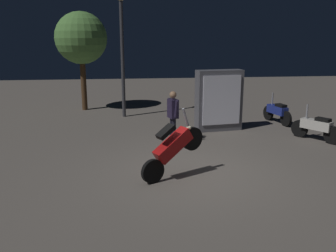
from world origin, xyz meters
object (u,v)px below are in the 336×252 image
at_px(person_rider_beside, 173,112).
at_px(kiosk_billboard, 219,100).
at_px(motorcycle_blue_parked_right, 277,112).
at_px(motorcycle_white_parked_left, 316,127).
at_px(streetlamp_near, 122,39).
at_px(motorcycle_red_foreground, 173,147).

relative_size(person_rider_beside, kiosk_billboard, 0.76).
bearing_deg(motorcycle_blue_parked_right, motorcycle_white_parked_left, 173.63).
xyz_separation_m(motorcycle_white_parked_left, kiosk_billboard, (-2.74, 1.64, 0.61)).
height_order(person_rider_beside, streetlamp_near, streetlamp_near).
xyz_separation_m(motorcycle_red_foreground, kiosk_billboard, (2.15, 4.21, 0.31)).
bearing_deg(streetlamp_near, kiosk_billboard, -37.83).
xyz_separation_m(motorcycle_red_foreground, motorcycle_white_parked_left, (4.89, 2.57, -0.31)).
distance_m(motorcycle_blue_parked_right, kiosk_billboard, 2.66).
relative_size(motorcycle_red_foreground, person_rider_beside, 1.02).
bearing_deg(motorcycle_white_parked_left, person_rider_beside, 51.69).
relative_size(motorcycle_white_parked_left, streetlamp_near, 0.29).
bearing_deg(motorcycle_red_foreground, motorcycle_white_parked_left, -0.00).
bearing_deg(motorcycle_white_parked_left, motorcycle_blue_parked_right, -27.76).
relative_size(motorcycle_red_foreground, kiosk_billboard, 0.78).
relative_size(motorcycle_blue_parked_right, kiosk_billboard, 0.78).
bearing_deg(kiosk_billboard, streetlamp_near, -45.28).
height_order(motorcycle_red_foreground, motorcycle_white_parked_left, motorcycle_red_foreground).
xyz_separation_m(motorcycle_red_foreground, person_rider_beside, (0.37, 2.90, 0.20)).
relative_size(motorcycle_red_foreground, motorcycle_blue_parked_right, 0.99).
xyz_separation_m(motorcycle_blue_parked_right, person_rider_beside, (-4.25, -2.06, 0.51)).
bearing_deg(motorcycle_red_foreground, kiosk_billboard, 35.25).
xyz_separation_m(person_rider_beside, streetlamp_near, (-1.52, 3.87, 2.16)).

